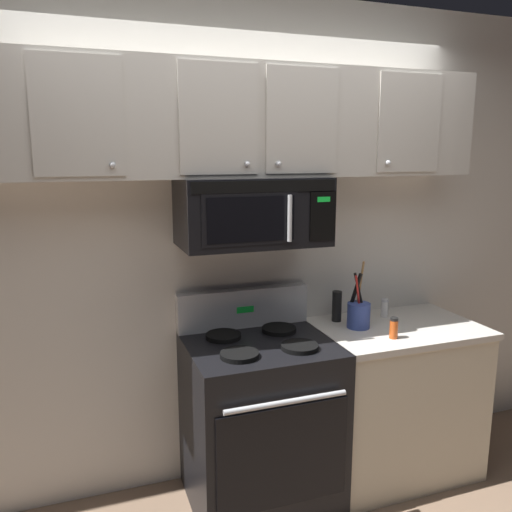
% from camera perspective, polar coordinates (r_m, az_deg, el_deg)
% --- Properties ---
extents(back_wall, '(5.20, 0.10, 2.70)m').
position_cam_1_polar(back_wall, '(2.96, -1.95, 1.07)').
color(back_wall, silver).
rests_on(back_wall, ground_plane).
extents(stove_range, '(0.76, 0.69, 1.12)m').
position_cam_1_polar(stove_range, '(2.92, 0.45, -17.46)').
color(stove_range, black).
rests_on(stove_range, ground_plane).
extents(over_range_microwave, '(0.76, 0.43, 0.35)m').
position_cam_1_polar(over_range_microwave, '(2.69, -0.37, 4.91)').
color(over_range_microwave, black).
extents(upper_cabinets, '(2.50, 0.36, 0.55)m').
position_cam_1_polar(upper_cabinets, '(2.71, -0.60, 14.48)').
color(upper_cabinets, '#BCB7AD').
extents(counter_segment, '(0.93, 0.65, 0.90)m').
position_cam_1_polar(counter_segment, '(3.29, 14.80, -14.76)').
color(counter_segment, beige).
rests_on(counter_segment, ground_plane).
extents(utensil_crock_blue, '(0.13, 0.13, 0.38)m').
position_cam_1_polar(utensil_crock_blue, '(3.01, 11.16, -6.16)').
color(utensil_crock_blue, '#384C9E').
rests_on(utensil_crock_blue, counter_segment).
extents(salt_shaker, '(0.04, 0.04, 0.11)m').
position_cam_1_polar(salt_shaker, '(3.24, 13.92, -5.55)').
color(salt_shaker, white).
rests_on(salt_shaker, counter_segment).
extents(pepper_mill, '(0.06, 0.06, 0.18)m').
position_cam_1_polar(pepper_mill, '(3.09, 8.85, -5.46)').
color(pepper_mill, black).
rests_on(pepper_mill, counter_segment).
extents(spice_jar, '(0.04, 0.04, 0.11)m').
position_cam_1_polar(spice_jar, '(2.89, 14.87, -7.65)').
color(spice_jar, '#C64C19').
rests_on(spice_jar, counter_segment).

